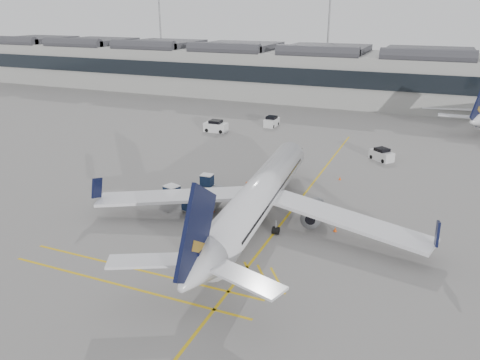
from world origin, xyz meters
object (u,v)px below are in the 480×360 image
at_px(pushback_tug, 195,197).
at_px(belt_loader, 244,209).
at_px(ramp_agent_a, 247,189).
at_px(baggage_cart_a, 192,202).
at_px(airliner_main, 258,197).
at_px(ramp_agent_b, 211,205).

bearing_deg(pushback_tug, belt_loader, -2.44).
height_order(belt_loader, ramp_agent_a, ramp_agent_a).
relative_size(baggage_cart_a, ramp_agent_a, 1.25).
bearing_deg(airliner_main, ramp_agent_b, 168.45).
bearing_deg(ramp_agent_b, belt_loader, 169.75).
bearing_deg(belt_loader, ramp_agent_a, 116.01).
distance_m(belt_loader, baggage_cart_a, 5.55).
xyz_separation_m(ramp_agent_a, pushback_tug, (-4.86, -3.62, -0.31)).
relative_size(ramp_agent_a, pushback_tug, 0.72).
xyz_separation_m(airliner_main, belt_loader, (-2.21, 1.73, -2.38)).
bearing_deg(airliner_main, belt_loader, 137.47).
xyz_separation_m(airliner_main, ramp_agent_a, (-3.69, 6.23, -1.98)).
xyz_separation_m(baggage_cart_a, ramp_agent_a, (3.76, 6.24, -0.19)).
relative_size(ramp_agent_b, pushback_tug, 0.68).
xyz_separation_m(baggage_cart_a, pushback_tug, (-1.10, 2.62, -0.50)).
xyz_separation_m(airliner_main, baggage_cart_a, (-7.45, -0.02, -1.80)).
height_order(ramp_agent_a, ramp_agent_b, ramp_agent_a).
distance_m(airliner_main, belt_loader, 3.68).
distance_m(ramp_agent_a, pushback_tug, 6.07).
xyz_separation_m(ramp_agent_a, ramp_agent_b, (-1.93, -5.52, -0.05)).
height_order(airliner_main, belt_loader, airliner_main).
bearing_deg(pushback_tug, ramp_agent_a, 42.08).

